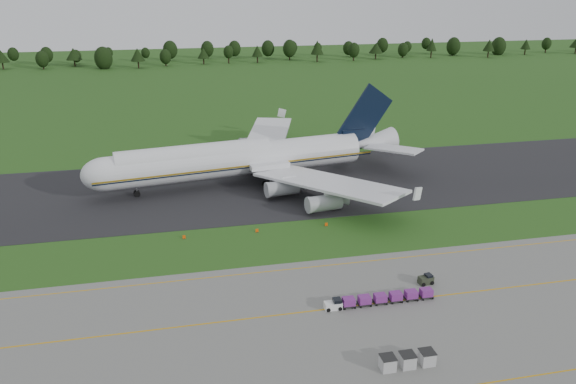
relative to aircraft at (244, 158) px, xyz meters
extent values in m
plane|color=#234C17|center=(3.11, -30.79, -5.71)|extent=(600.00, 600.00, 0.00)
cube|color=slate|center=(3.11, -64.79, -5.68)|extent=(300.00, 52.00, 0.06)
cube|color=black|center=(3.11, -2.79, -5.67)|extent=(300.00, 40.00, 0.08)
cube|color=#C98E0B|center=(3.11, -52.79, -5.64)|extent=(300.00, 0.25, 0.01)
cube|color=#C98E0B|center=(3.11, -40.79, -5.64)|extent=(120.00, 0.20, 0.01)
cylinder|color=black|center=(-95.07, 193.52, -4.00)|extent=(0.70, 0.70, 3.41)
cone|color=black|center=(-95.07, 193.52, 0.74)|extent=(7.22, 7.22, 6.07)
cylinder|color=black|center=(-75.34, 189.43, -4.08)|extent=(0.70, 0.70, 3.24)
sphere|color=black|center=(-75.34, 189.43, -0.75)|extent=(6.32, 6.32, 6.32)
cylinder|color=black|center=(-61.23, 196.60, -4.02)|extent=(0.70, 0.70, 3.36)
cone|color=black|center=(-61.23, 196.60, 0.64)|extent=(8.09, 8.09, 5.97)
cylinder|color=black|center=(-45.56, 184.78, -4.02)|extent=(0.70, 0.70, 3.36)
sphere|color=black|center=(-45.56, 184.78, -0.57)|extent=(8.92, 8.92, 8.92)
cylinder|color=black|center=(-28.67, 182.77, -3.91)|extent=(0.70, 0.70, 3.59)
cone|color=black|center=(-28.67, 182.77, 1.07)|extent=(7.34, 7.34, 6.37)
cylinder|color=black|center=(-15.04, 187.89, -4.14)|extent=(0.70, 0.70, 3.13)
sphere|color=black|center=(-15.04, 187.89, -0.92)|extent=(5.87, 5.87, 5.87)
cylinder|color=black|center=(4.74, 190.50, -4.17)|extent=(0.70, 0.70, 3.07)
cone|color=black|center=(4.74, 190.50, 0.09)|extent=(6.32, 6.32, 5.46)
cylinder|color=black|center=(18.15, 191.34, -3.75)|extent=(0.70, 0.70, 3.92)
sphere|color=black|center=(18.15, 191.34, 0.28)|extent=(5.28, 5.28, 5.28)
cylinder|color=black|center=(33.67, 190.71, -4.06)|extent=(0.70, 0.70, 3.29)
cone|color=black|center=(33.67, 190.71, 0.51)|extent=(6.13, 6.13, 5.85)
cylinder|color=black|center=(52.90, 197.04, -3.62)|extent=(0.70, 0.70, 4.18)
sphere|color=black|center=(52.90, 197.04, 0.68)|extent=(7.46, 7.46, 7.46)
cylinder|color=black|center=(66.07, 186.84, -3.65)|extent=(0.70, 0.70, 4.11)
cone|color=black|center=(66.07, 186.84, 2.06)|extent=(7.14, 7.14, 7.31)
cylinder|color=black|center=(87.08, 187.14, -3.81)|extent=(0.70, 0.70, 3.80)
sphere|color=black|center=(87.08, 187.14, 0.09)|extent=(6.28, 6.28, 6.28)
cylinder|color=black|center=(101.64, 191.54, -4.07)|extent=(0.70, 0.70, 3.27)
cone|color=black|center=(101.64, 191.54, 0.48)|extent=(8.08, 8.08, 5.82)
cylinder|color=black|center=(118.91, 193.52, -4.20)|extent=(0.70, 0.70, 3.00)
sphere|color=black|center=(118.91, 193.52, -1.12)|extent=(6.03, 6.03, 6.03)
cylinder|color=black|center=(134.54, 189.46, -3.71)|extent=(0.70, 0.70, 3.99)
cone|color=black|center=(134.54, 189.46, 1.84)|extent=(5.87, 5.87, 7.10)
cylinder|color=black|center=(152.02, 196.82, -3.93)|extent=(0.70, 0.70, 3.55)
sphere|color=black|center=(152.02, 196.82, -0.28)|extent=(8.02, 8.02, 8.02)
cylinder|color=black|center=(167.58, 184.20, -3.85)|extent=(0.70, 0.70, 3.71)
cone|color=black|center=(167.58, 184.20, 1.31)|extent=(6.64, 6.64, 6.60)
cylinder|color=black|center=(180.58, 195.12, -4.15)|extent=(0.70, 0.70, 3.11)
sphere|color=black|center=(180.58, 195.12, -0.95)|extent=(8.58, 8.58, 8.58)
cylinder|color=black|center=(196.06, 191.13, -4.06)|extent=(0.70, 0.70, 3.29)
cone|color=black|center=(196.06, 191.13, 0.51)|extent=(5.78, 5.78, 5.85)
cylinder|color=black|center=(214.32, 197.18, -3.89)|extent=(0.70, 0.70, 3.63)
sphere|color=black|center=(214.32, 197.18, -0.17)|extent=(5.66, 5.66, 5.66)
cylinder|color=black|center=(229.38, 189.53, -3.87)|extent=(0.70, 0.70, 3.67)
cylinder|color=silver|center=(-1.29, -0.20, -0.20)|extent=(55.41, 15.15, 6.83)
cylinder|color=silver|center=(-10.66, -1.65, 1.41)|extent=(32.69, 10.19, 5.33)
sphere|color=silver|center=(-28.47, -4.40, -0.20)|extent=(6.83, 6.83, 6.83)
cone|color=silver|center=(31.05, 4.80, 0.27)|extent=(11.30, 8.00, 6.49)
cube|color=gold|center=(-0.76, -3.59, -0.77)|extent=(60.00, 9.32, 0.33)
cube|color=silver|center=(14.09, -16.15, -1.06)|extent=(26.19, 31.90, 0.52)
cube|color=silver|center=(8.56, 19.65, -1.06)|extent=(18.61, 33.61, 0.52)
cylinder|color=#95979D|center=(6.11, -11.15, -3.43)|extent=(7.03, 4.01, 3.04)
cylinder|color=#95979D|center=(12.22, -20.76, -3.43)|extent=(7.03, 4.01, 3.04)
cylinder|color=#95979D|center=(2.46, 12.47, -3.43)|extent=(7.03, 4.01, 3.04)
cylinder|color=#95979D|center=(5.39, 23.48, -3.43)|extent=(7.03, 4.01, 3.04)
cube|color=black|center=(28.73, 4.44, 6.66)|extent=(13.75, 2.63, 15.23)
cube|color=silver|center=(33.55, -2.02, 0.56)|extent=(12.00, 12.74, 0.43)
cube|color=silver|center=(31.37, 12.05, 0.56)|extent=(9.66, 13.39, 0.43)
cylinder|color=slate|center=(-22.85, -3.53, -4.66)|extent=(0.34, 0.34, 2.09)
cylinder|color=black|center=(-22.85, -3.53, -5.09)|extent=(1.35, 1.03, 1.23)
cylinder|color=slate|center=(4.99, -3.55, -4.66)|extent=(0.34, 0.34, 2.09)
cylinder|color=black|center=(4.99, -3.55, -5.09)|extent=(1.35, 1.03, 1.23)
cylinder|color=slate|center=(3.69, 4.89, -4.66)|extent=(0.34, 0.34, 2.09)
cylinder|color=black|center=(3.69, 4.89, -5.09)|extent=(1.35, 1.03, 1.23)
cube|color=white|center=(4.61, -52.82, -5.15)|extent=(2.35, 1.27, 1.00)
cylinder|color=black|center=(3.80, -53.46, -5.37)|extent=(0.54, 0.20, 0.54)
cube|color=black|center=(6.78, -52.82, -5.33)|extent=(1.81, 1.36, 0.11)
cube|color=#6B2475|center=(6.78, -52.82, -4.79)|extent=(1.63, 1.27, 1.00)
cylinder|color=black|center=(6.06, -53.46, -5.49)|extent=(0.31, 0.14, 0.31)
cube|color=black|center=(9.05, -52.82, -5.33)|extent=(1.81, 1.36, 0.11)
cube|color=#6B2475|center=(9.05, -52.82, -4.79)|extent=(1.63, 1.27, 1.00)
cylinder|color=black|center=(8.32, -53.46, -5.49)|extent=(0.31, 0.14, 0.31)
cube|color=black|center=(11.31, -52.82, -5.33)|extent=(1.81, 1.36, 0.11)
cube|color=#6B2475|center=(11.31, -52.82, -4.79)|extent=(1.63, 1.27, 1.00)
cylinder|color=black|center=(10.59, -53.46, -5.49)|extent=(0.31, 0.14, 0.31)
cube|color=black|center=(13.57, -52.82, -5.33)|extent=(1.81, 1.36, 0.11)
cube|color=#6B2475|center=(13.57, -52.82, -4.79)|extent=(1.63, 1.27, 1.00)
cylinder|color=black|center=(12.85, -53.46, -5.49)|extent=(0.31, 0.14, 0.31)
cube|color=black|center=(15.84, -52.82, -5.33)|extent=(1.81, 1.36, 0.11)
cube|color=#6B2475|center=(15.84, -52.82, -4.79)|extent=(1.63, 1.27, 1.00)
cylinder|color=black|center=(15.11, -53.46, -5.49)|extent=(0.31, 0.14, 0.31)
cube|color=black|center=(18.10, -52.82, -5.33)|extent=(1.81, 1.36, 0.11)
cube|color=#6B2475|center=(18.10, -52.82, -4.79)|extent=(1.63, 1.27, 1.00)
cylinder|color=black|center=(17.38, -53.46, -5.49)|extent=(0.31, 0.14, 0.31)
cylinder|color=black|center=(4.61, -52.82, -5.37)|extent=(0.54, 0.20, 0.54)
cube|color=#282E20|center=(19.75, -49.19, -5.08)|extent=(2.20, 1.49, 1.14)
cylinder|color=black|center=(19.03, -49.81, -5.36)|extent=(0.58, 0.21, 0.58)
cylinder|color=black|center=(20.48, -48.57, -5.36)|extent=(0.58, 0.21, 0.58)
cube|color=#B0B0B0|center=(7.09, -66.25, -4.84)|extent=(1.61, 1.61, 1.61)
cube|color=black|center=(7.09, -66.25, -4.00)|extent=(1.71, 1.71, 0.08)
cube|color=#B0B0B0|center=(9.49, -66.25, -4.84)|extent=(1.61, 1.61, 1.61)
cube|color=black|center=(9.49, -66.25, -4.00)|extent=(1.71, 1.71, 0.08)
cube|color=#B0B0B0|center=(11.89, -66.25, -4.84)|extent=(1.61, 1.61, 1.61)
cube|color=black|center=(11.89, -66.25, -4.00)|extent=(1.71, 1.71, 0.08)
cube|color=#F64D07|center=(-14.18, -26.16, -5.41)|extent=(0.50, 0.12, 0.60)
cube|color=black|center=(-14.18, -26.16, -5.69)|extent=(0.30, 0.30, 0.04)
cube|color=#F64D07|center=(-1.49, -26.16, -5.41)|extent=(0.50, 0.12, 0.60)
cube|color=black|center=(-1.49, -26.16, -5.69)|extent=(0.30, 0.30, 0.04)
cube|color=#F64D07|center=(11.20, -26.16, -5.41)|extent=(0.50, 0.12, 0.60)
cube|color=black|center=(11.20, -26.16, -5.69)|extent=(0.30, 0.30, 0.04)
camera|label=1|loc=(-15.04, -115.40, 35.83)|focal=35.00mm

